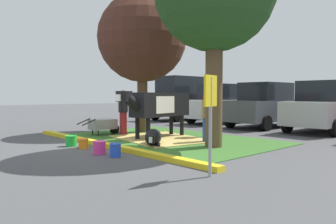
{
  "coord_description": "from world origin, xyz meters",
  "views": [
    {
      "loc": [
        7.92,
        -5.48,
        1.49
      ],
      "look_at": [
        -0.24,
        1.95,
        0.9
      ],
      "focal_mm": 35.22,
      "sensor_mm": 36.0,
      "label": 1
    }
  ],
  "objects_px": {
    "person_visitor_near": "(208,111)",
    "bucket_pink": "(99,147)",
    "person_handler": "(207,116)",
    "bucket_orange": "(83,143)",
    "person_visitor_far": "(123,111)",
    "sedan_blue": "(266,106)",
    "cow_holstein": "(158,105)",
    "shade_tree_left": "(142,38)",
    "sedan_silver": "(327,107)",
    "sedan_red": "(223,104)",
    "parking_sign": "(210,105)",
    "calf_lying": "(153,137)",
    "bucket_green": "(71,141)",
    "bucket_blue": "(115,150)",
    "wheelbarrow": "(103,125)",
    "suv_dark_grey": "(185,98)"
  },
  "relations": [
    {
      "from": "cow_holstein",
      "to": "sedan_red",
      "type": "height_order",
      "value": "sedan_red"
    },
    {
      "from": "bucket_pink",
      "to": "sedan_silver",
      "type": "xyz_separation_m",
      "value": [
        1.76,
        9.26,
        0.81
      ]
    },
    {
      "from": "person_handler",
      "to": "bucket_orange",
      "type": "bearing_deg",
      "value": -114.61
    },
    {
      "from": "person_handler",
      "to": "bucket_orange",
      "type": "xyz_separation_m",
      "value": [
        -1.54,
        -3.37,
        -0.66
      ]
    },
    {
      "from": "bucket_green",
      "to": "person_visitor_far",
      "type": "bearing_deg",
      "value": 113.03
    },
    {
      "from": "sedan_blue",
      "to": "sedan_silver",
      "type": "xyz_separation_m",
      "value": [
        2.65,
        0.12,
        0.0
      ]
    },
    {
      "from": "bucket_green",
      "to": "bucket_pink",
      "type": "bearing_deg",
      "value": -1.51
    },
    {
      "from": "shade_tree_left",
      "to": "person_visitor_near",
      "type": "relative_size",
      "value": 3.22
    },
    {
      "from": "person_visitor_far",
      "to": "bucket_pink",
      "type": "height_order",
      "value": "person_visitor_far"
    },
    {
      "from": "calf_lying",
      "to": "person_visitor_near",
      "type": "relative_size",
      "value": 0.69
    },
    {
      "from": "calf_lying",
      "to": "sedan_red",
      "type": "distance_m",
      "value": 8.2
    },
    {
      "from": "sedan_blue",
      "to": "sedan_silver",
      "type": "relative_size",
      "value": 1.0
    },
    {
      "from": "person_visitor_far",
      "to": "bucket_pink",
      "type": "xyz_separation_m",
      "value": [
        2.74,
        -2.61,
        -0.71
      ]
    },
    {
      "from": "shade_tree_left",
      "to": "person_visitor_far",
      "type": "xyz_separation_m",
      "value": [
        0.3,
        -1.12,
        -2.79
      ]
    },
    {
      "from": "person_visitor_far",
      "to": "sedan_blue",
      "type": "height_order",
      "value": "sedan_blue"
    },
    {
      "from": "sedan_red",
      "to": "sedan_silver",
      "type": "xyz_separation_m",
      "value": [
        5.28,
        -0.1,
        0.0
      ]
    },
    {
      "from": "person_visitor_near",
      "to": "person_visitor_far",
      "type": "distance_m",
      "value": 3.06
    },
    {
      "from": "person_visitor_far",
      "to": "sedan_silver",
      "type": "distance_m",
      "value": 8.04
    },
    {
      "from": "wheelbarrow",
      "to": "suv_dark_grey",
      "type": "xyz_separation_m",
      "value": [
        -3.17,
        7.44,
        0.88
      ]
    },
    {
      "from": "calf_lying",
      "to": "parking_sign",
      "type": "xyz_separation_m",
      "value": [
        3.53,
        -1.6,
        1.06
      ]
    },
    {
      "from": "shade_tree_left",
      "to": "bucket_orange",
      "type": "bearing_deg",
      "value": -61.0
    },
    {
      "from": "cow_holstein",
      "to": "bucket_green",
      "type": "bearing_deg",
      "value": -98.14
    },
    {
      "from": "bucket_orange",
      "to": "sedan_blue",
      "type": "bearing_deg",
      "value": 89.08
    },
    {
      "from": "sedan_blue",
      "to": "person_handler",
      "type": "bearing_deg",
      "value": -76.15
    },
    {
      "from": "person_handler",
      "to": "person_visitor_near",
      "type": "height_order",
      "value": "person_visitor_near"
    },
    {
      "from": "person_visitor_near",
      "to": "bucket_pink",
      "type": "distance_m",
      "value": 4.42
    },
    {
      "from": "sedan_silver",
      "to": "sedan_red",
      "type": "bearing_deg",
      "value": 178.91
    },
    {
      "from": "shade_tree_left",
      "to": "wheelbarrow",
      "type": "height_order",
      "value": "shade_tree_left"
    },
    {
      "from": "sedan_blue",
      "to": "parking_sign",
      "type": "bearing_deg",
      "value": -64.44
    },
    {
      "from": "shade_tree_left",
      "to": "bucket_orange",
      "type": "distance_m",
      "value": 5.44
    },
    {
      "from": "person_handler",
      "to": "bucket_pink",
      "type": "xyz_separation_m",
      "value": [
        -0.51,
        -3.47,
        -0.64
      ]
    },
    {
      "from": "suv_dark_grey",
      "to": "sedan_red",
      "type": "height_order",
      "value": "suv_dark_grey"
    },
    {
      "from": "parking_sign",
      "to": "sedan_red",
      "type": "distance_m",
      "value": 11.36
    },
    {
      "from": "cow_holstein",
      "to": "bucket_blue",
      "type": "bearing_deg",
      "value": -58.23
    },
    {
      "from": "person_visitor_far",
      "to": "suv_dark_grey",
      "type": "height_order",
      "value": "suv_dark_grey"
    },
    {
      "from": "sedan_blue",
      "to": "cow_holstein",
      "type": "bearing_deg",
      "value": -93.18
    },
    {
      "from": "bucket_pink",
      "to": "person_visitor_far",
      "type": "bearing_deg",
      "value": 136.41
    },
    {
      "from": "bucket_orange",
      "to": "sedan_silver",
      "type": "height_order",
      "value": "sedan_silver"
    },
    {
      "from": "bucket_green",
      "to": "sedan_blue",
      "type": "relative_size",
      "value": 0.08
    },
    {
      "from": "person_visitor_far",
      "to": "bucket_pink",
      "type": "distance_m",
      "value": 3.85
    },
    {
      "from": "sedan_blue",
      "to": "bucket_blue",
      "type": "bearing_deg",
      "value": -80.85
    },
    {
      "from": "parking_sign",
      "to": "bucket_pink",
      "type": "bearing_deg",
      "value": -174.79
    },
    {
      "from": "shade_tree_left",
      "to": "sedan_blue",
      "type": "distance_m",
      "value": 6.42
    },
    {
      "from": "person_visitor_far",
      "to": "suv_dark_grey",
      "type": "bearing_deg",
      "value": 118.24
    },
    {
      "from": "person_visitor_near",
      "to": "bucket_orange",
      "type": "relative_size",
      "value": 5.85
    },
    {
      "from": "bucket_pink",
      "to": "bucket_green",
      "type": "bearing_deg",
      "value": 178.49
    },
    {
      "from": "cow_holstein",
      "to": "sedan_blue",
      "type": "height_order",
      "value": "sedan_blue"
    },
    {
      "from": "cow_holstein",
      "to": "bucket_pink",
      "type": "relative_size",
      "value": 9.21
    },
    {
      "from": "shade_tree_left",
      "to": "bucket_pink",
      "type": "distance_m",
      "value": 5.94
    },
    {
      "from": "bucket_blue",
      "to": "suv_dark_grey",
      "type": "height_order",
      "value": "suv_dark_grey"
    }
  ]
}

